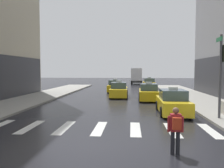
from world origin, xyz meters
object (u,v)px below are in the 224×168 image
taxi_lead (173,103)px  taxi_fifth (149,83)px  taxi_third (119,90)px  box_truck (136,75)px  taxi_second (149,93)px  pedestrian_with_backpack (176,127)px  traffic_light_pole (222,64)px  taxi_fourth (115,87)px

taxi_lead → taxi_fifth: 22.80m
taxi_third → box_truck: size_ratio=0.60×
taxi_second → pedestrian_with_backpack: (-0.19, -14.52, 0.25)m
traffic_light_pole → taxi_second: (-3.48, 8.87, -2.53)m
taxi_fifth → box_truck: bearing=100.3°
taxi_lead → taxi_third: 9.99m
taxi_fourth → pedestrian_with_backpack: (3.66, -22.74, 0.25)m
taxi_second → taxi_lead: bearing=-81.0°
taxi_fifth → pedestrian_with_backpack: taxi_fifth is taller
taxi_second → taxi_fourth: 9.08m
taxi_lead → taxi_third: bearing=114.4°
traffic_light_pole → taxi_fourth: (-7.33, 17.09, -2.53)m
taxi_third → taxi_fourth: size_ratio=1.00×
taxi_second → taxi_third: (-3.04, 2.25, 0.00)m
taxi_lead → box_truck: box_truck is taller
traffic_light_pole → taxi_third: 13.14m
taxi_fifth → pedestrian_with_backpack: (-1.47, -30.47, 0.25)m
taxi_lead → taxi_second: same height
traffic_light_pole → taxi_fifth: size_ratio=1.05×
taxi_fourth → box_truck: size_ratio=0.60×
pedestrian_with_backpack → taxi_fourth: bearing=99.1°
taxi_fifth → box_truck: size_ratio=0.60×
taxi_fifth → taxi_second: bearing=-94.6°
taxi_third → pedestrian_with_backpack: 17.00m
taxi_lead → pedestrian_with_backpack: 7.78m
taxi_fourth → taxi_fifth: bearing=56.4°
taxi_fourth → box_truck: (3.26, 17.98, 1.13)m
taxi_fourth → traffic_light_pole: bearing=-66.8°
box_truck → taxi_fourth: bearing=-100.3°
taxi_second → box_truck: bearing=91.3°
traffic_light_pole → box_truck: 35.34m
taxi_fifth → taxi_third: bearing=-107.5°
taxi_fourth → taxi_third: bearing=-82.3°
taxi_second → pedestrian_with_backpack: size_ratio=2.78×
taxi_third → taxi_fifth: 14.37m
taxi_third → taxi_fifth: (4.32, 13.71, 0.00)m
traffic_light_pole → taxi_fifth: (-2.20, 24.82, -2.53)m
taxi_lead → taxi_second: (-1.09, 6.85, 0.00)m
box_truck → taxi_fifth: bearing=-79.7°
taxi_lead → taxi_fifth: same height
taxi_second → taxi_fifth: (1.28, 15.95, 0.00)m
box_truck → pedestrian_with_backpack: bearing=-89.4°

